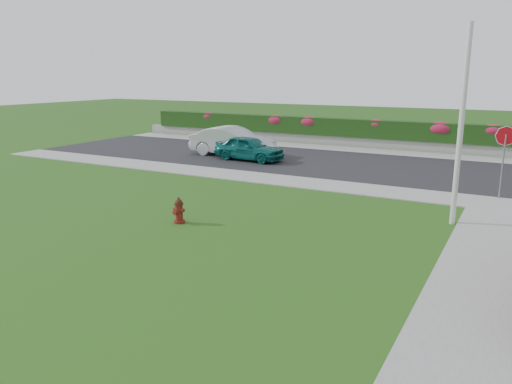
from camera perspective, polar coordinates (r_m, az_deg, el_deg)
The scene contains 19 objects.
ground at distance 13.16m, azimuth -8.60°, elevation -6.53°, with size 120.00×120.00×0.00m, color black.
street_far at distance 27.28m, azimuth 0.75°, elevation 4.02°, with size 26.00×8.00×0.04m, color black.
sidewalk_right at distance 8.99m, azimuth 22.12°, elevation -17.18°, with size 2.00×20.00×0.04m, color gray.
sidewalk_far at distance 23.61m, azimuth -7.10°, elevation 2.45°, with size 24.00×2.00×0.04m, color gray.
curb_corner at distance 19.33m, azimuth 26.10°, elevation -1.27°, with size 2.00×2.00×0.04m, color gray.
sidewalk_beyond at distance 30.38m, azimuth 11.94°, elevation 4.69°, with size 34.00×2.00×0.04m, color gray.
retaining_wall at distance 31.77m, azimuth 12.75°, elevation 5.53°, with size 34.00×0.40×0.60m, color gray.
hedge at distance 31.76m, azimuth 12.88°, elevation 7.07°, with size 32.00×0.90×1.10m, color black.
fire_hydrant at distance 15.37m, azimuth -8.81°, elevation -2.15°, with size 0.41×0.39×0.80m.
sedan_teal at distance 26.07m, azimuth -0.79°, elevation 5.04°, with size 1.50×3.74×1.27m, color #0B5751.
sedan_silver at distance 27.55m, azimuth -2.67°, elevation 5.80°, with size 1.67×4.79×1.58m, color #B4B6BC.
utility_pole at distance 15.80m, azimuth 22.38°, elevation 6.88°, with size 0.16×0.16×5.87m, color silver.
stop_sign at distance 19.88m, azimuth 26.57°, elevation 4.86°, with size 0.72×0.16×2.67m.
flower_clump_a at distance 36.65m, azimuth -5.37°, elevation 8.62°, with size 1.23×0.79×0.61m, color #BA1F3A.
flower_clump_b at distance 33.93m, azimuth 2.36°, elevation 8.22°, with size 1.42×0.91×0.71m, color #BA1F3A.
flower_clump_c at distance 32.95m, azimuth 6.12°, elevation 8.00°, with size 1.42×0.91×0.71m, color #BA1F3A.
flower_clump_d at distance 31.53m, azimuth 13.58°, elevation 7.56°, with size 1.18×0.76×0.59m, color #BA1F3A.
flower_clump_e at distance 30.78m, azimuth 20.36°, elevation 6.84°, with size 1.54×0.99×0.77m, color #BA1F3A.
flower_clump_f at distance 30.50m, azimuth 25.51°, elevation 6.40°, with size 1.34×0.86×0.67m, color #BA1F3A.
Camera 1 is at (7.57, -9.81, 4.44)m, focal length 35.00 mm.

